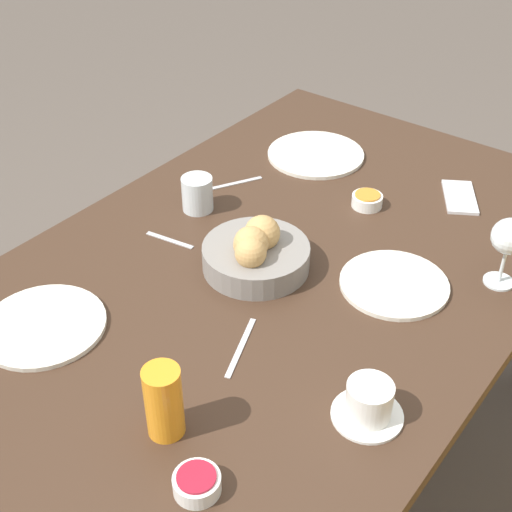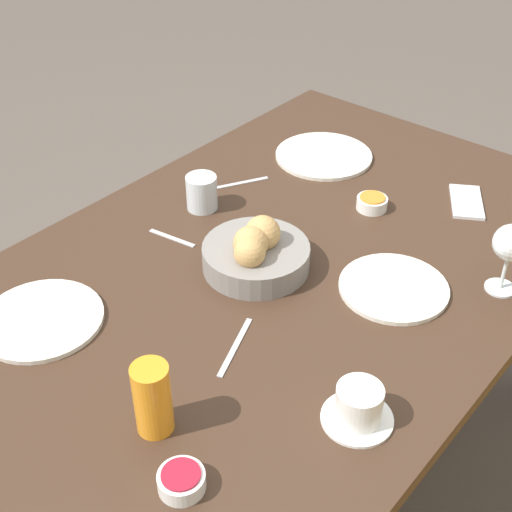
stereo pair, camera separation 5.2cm
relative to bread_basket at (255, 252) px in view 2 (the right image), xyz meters
The scene contains 16 objects.
ground_plane 0.77m from the bread_basket, 149.63° to the left, with size 10.00×10.00×0.00m, color #564C44.
dining_table 0.14m from the bread_basket, 149.63° to the left, with size 1.57×1.01×0.72m.
bread_basket is the anchor object (origin of this frame).
plate_near_left 0.53m from the bread_basket, 160.46° to the right, with size 0.26×0.26×0.01m.
plate_near_right 0.45m from the bread_basket, 27.80° to the right, with size 0.24×0.24×0.01m.
plate_far_center 0.30m from the bread_basket, 115.87° to the left, with size 0.23×0.23×0.01m.
juice_glass 0.46m from the bread_basket, 19.11° to the left, with size 0.06×0.06×0.14m.
water_tumbler 0.27m from the bread_basket, 112.00° to the right, with size 0.07×0.07×0.09m.
wine_glass 0.52m from the bread_basket, 122.16° to the left, with size 0.08×0.08×0.16m.
coffee_cup 0.45m from the bread_basket, 62.29° to the left, with size 0.12×0.12×0.07m.
jam_bowl_berry 0.56m from the bread_basket, 28.54° to the left, with size 0.07×0.07×0.03m.
jam_bowl_honey 0.37m from the bread_basket, behind, with size 0.07×0.07×0.03m.
fork_silver 0.25m from the bread_basket, 31.21° to the left, with size 0.16×0.07×0.00m.
knife_silver 0.36m from the bread_basket, 132.70° to the right, with size 0.15×0.09×0.00m.
spoon_coffee 0.22m from the bread_basket, 80.35° to the right, with size 0.03×0.12×0.00m.
cell_phone 0.58m from the bread_basket, 156.92° to the left, with size 0.17×0.14×0.01m.
Camera 2 is at (0.98, 0.75, 1.66)m, focal length 50.00 mm.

